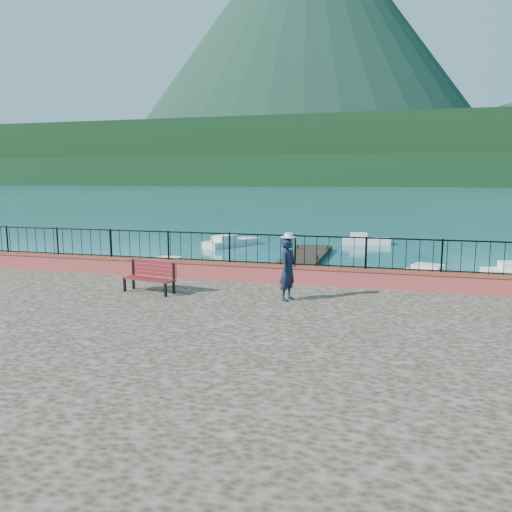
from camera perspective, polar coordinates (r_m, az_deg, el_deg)
The scene contains 15 objects.
ground at distance 12.88m, azimuth 2.54°, elevation -11.71°, with size 2000.00×2000.00×0.00m, color #19596B.
promenade at distance 7.46m, azimuth -8.63°, elevation -22.97°, with size 30.00×20.00×1.20m, color #332821.
parapet at distance 15.98m, azimuth 5.52°, elevation -2.13°, with size 28.00×0.46×0.58m, color #A63C3D.
railing at distance 15.85m, azimuth 5.57°, elevation 0.58°, with size 27.00×0.05×0.95m, color black.
dock at distance 24.61m, azimuth 4.21°, elevation -1.41°, with size 2.00×16.00×0.30m, color #2D231C.
far_forest at distance 311.81m, azimuth 15.07°, elevation 9.37°, with size 900.00×60.00×18.00m, color black.
foothills at distance 372.18m, azimuth 15.23°, elevation 11.23°, with size 900.00×120.00×44.00m, color black.
volcano at distance 745.69m, azimuth 5.88°, elevation 23.20°, with size 560.00×560.00×380.00m, color #142D23.
park_bench at distance 15.01m, azimuth -12.05°, elevation -3.05°, with size 1.71×0.83×0.91m.
person at distance 13.68m, azimuth 3.69°, elevation -1.49°, with size 0.64×0.42×1.74m, color #101A31.
hat at distance 13.54m, azimuth 3.73°, elevation 2.39°, with size 0.44×0.44×0.12m, color silver.
boat_0 at distance 24.19m, azimuth -8.96°, elevation -1.07°, with size 3.24×1.30×0.80m, color white.
boat_1 at distance 23.12m, azimuth 20.24°, elevation -1.98°, with size 3.43×1.30×0.80m, color silver.
boat_3 at distance 33.85m, azimuth -2.82°, elevation 1.84°, with size 4.31×1.30×0.80m, color silver.
boat_4 at distance 35.46m, azimuth 12.44°, elevation 1.96°, with size 3.25×1.30×0.80m, color silver.
Camera 1 is at (2.65, -11.76, 4.52)m, focal length 35.00 mm.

